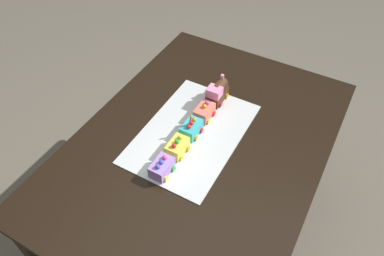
{
  "coord_description": "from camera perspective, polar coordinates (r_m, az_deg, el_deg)",
  "views": [
    {
      "loc": [
        0.9,
        0.46,
        1.91
      ],
      "look_at": [
        -0.03,
        -0.06,
        0.77
      ],
      "focal_mm": 34.14,
      "sensor_mm": 36.0,
      "label": 1
    }
  ],
  "objects": [
    {
      "name": "ground_plane",
      "position": [
        2.17,
        0.97,
        -15.14
      ],
      "size": [
        8.0,
        8.0,
        0.0
      ],
      "primitive_type": "plane",
      "color": "#6B6054"
    },
    {
      "name": "dining_table",
      "position": [
        1.63,
        1.25,
        -4.67
      ],
      "size": [
        1.4,
        1.0,
        0.74
      ],
      "color": "black",
      "rests_on": "ground"
    },
    {
      "name": "cake_board",
      "position": [
        1.58,
        0.0,
        -0.79
      ],
      "size": [
        0.6,
        0.4,
        0.0
      ],
      "primitive_type": "cube",
      "color": "silver",
      "rests_on": "dining_table"
    },
    {
      "name": "cake_locomotive",
      "position": [
        1.7,
        3.98,
        5.63
      ],
      "size": [
        0.14,
        0.08,
        0.12
      ],
      "color": "#472816",
      "rests_on": "cake_board"
    },
    {
      "name": "cake_car_tanker_coral",
      "position": [
        1.63,
        1.94,
        2.56
      ],
      "size": [
        0.1,
        0.08,
        0.07
      ],
      "color": "#F27260",
      "rests_on": "cake_board"
    },
    {
      "name": "cake_car_hopper_turquoise",
      "position": [
        1.56,
        -0.1,
        -0.08
      ],
      "size": [
        0.1,
        0.08,
        0.07
      ],
      "color": "#38B7C6",
      "rests_on": "cake_board"
    },
    {
      "name": "cake_car_gondola_lemon",
      "position": [
        1.49,
        -2.32,
        -2.98
      ],
      "size": [
        0.1,
        0.08,
        0.07
      ],
      "color": "#F4E04C",
      "rests_on": "cake_board"
    },
    {
      "name": "cake_car_caboose_lavender",
      "position": [
        1.43,
        -4.75,
        -6.13
      ],
      "size": [
        0.1,
        0.08,
        0.07
      ],
      "color": "#AD84E0",
      "rests_on": "cake_board"
    },
    {
      "name": "birthday_candle",
      "position": [
        1.51,
        -0.19,
        1.5
      ],
      "size": [
        0.01,
        0.01,
        0.05
      ],
      "color": "#F24C59",
      "rests_on": "cake_car_hopper_turquoise"
    }
  ]
}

